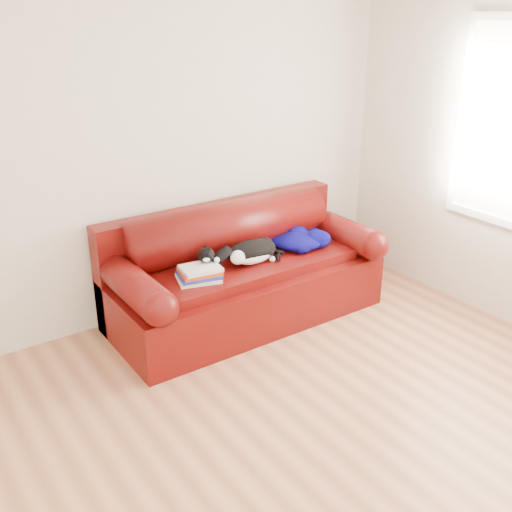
# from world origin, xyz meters

# --- Properties ---
(ground) EXTENTS (4.50, 4.50, 0.00)m
(ground) POSITION_xyz_m (0.00, 0.00, 0.00)
(ground) COLOR #965B3C
(ground) RESTS_ON ground
(room_shell) EXTENTS (4.52, 4.02, 2.61)m
(room_shell) POSITION_xyz_m (0.12, 0.02, 1.67)
(room_shell) COLOR beige
(room_shell) RESTS_ON ground
(sofa_base) EXTENTS (2.10, 0.90, 0.50)m
(sofa_base) POSITION_xyz_m (0.61, 1.49, 0.24)
(sofa_base) COLOR #380B02
(sofa_base) RESTS_ON ground
(sofa_back) EXTENTS (2.10, 1.01, 0.88)m
(sofa_back) POSITION_xyz_m (0.61, 1.74, 0.54)
(sofa_back) COLOR #380B02
(sofa_back) RESTS_ON ground
(book_stack) EXTENTS (0.35, 0.30, 0.10)m
(book_stack) POSITION_xyz_m (0.13, 1.36, 0.55)
(book_stack) COLOR #E8E7C9
(book_stack) RESTS_ON sofa_base
(cat) EXTENTS (0.61, 0.28, 0.22)m
(cat) POSITION_xyz_m (0.61, 1.41, 0.58)
(cat) COLOR black
(cat) RESTS_ON sofa_base
(blanket) EXTENTS (0.47, 0.42, 0.14)m
(blanket) POSITION_xyz_m (1.11, 1.45, 0.56)
(blanket) COLOR #02034C
(blanket) RESTS_ON sofa_base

